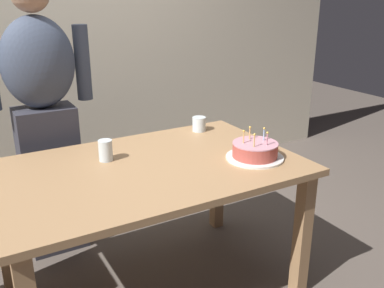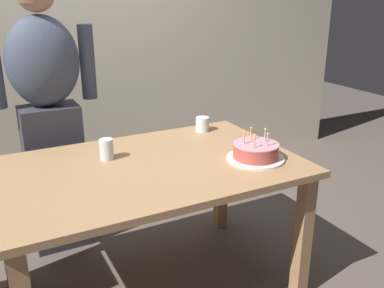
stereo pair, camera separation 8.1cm
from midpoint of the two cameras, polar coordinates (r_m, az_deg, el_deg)
back_wall at (r=3.49m, az=-17.68°, el=14.48°), size 5.20×0.10×2.60m
dining_table at (r=2.20m, az=-6.73°, el=-5.18°), size 1.50×0.96×0.74m
birthday_cake at (r=2.23m, az=7.30°, el=-0.96°), size 0.30×0.30×0.16m
water_glass_near at (r=2.66m, az=0.07°, el=2.66°), size 0.08×0.08×0.09m
water_glass_far at (r=2.24m, az=-12.39°, el=-0.84°), size 0.07×0.07×0.11m
person_man_bearded at (r=2.68m, az=-19.81°, el=3.60°), size 0.61×0.27×1.66m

